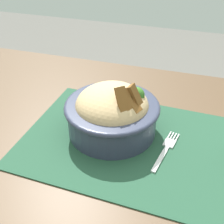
# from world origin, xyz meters

# --- Properties ---
(table) EXTENTS (1.26, 0.78, 0.77)m
(table) POSITION_xyz_m (0.00, 0.00, 0.70)
(table) COLOR #4C3826
(table) RESTS_ON ground_plane
(placemat) EXTENTS (0.45, 0.34, 0.00)m
(placemat) POSITION_xyz_m (-0.01, 0.03, 0.78)
(placemat) COLOR #1E422D
(placemat) RESTS_ON table
(bowl) EXTENTS (0.21, 0.21, 0.13)m
(bowl) POSITION_xyz_m (-0.05, 0.05, 0.83)
(bowl) COLOR #2D3347
(bowl) RESTS_ON placemat
(fork) EXTENTS (0.04, 0.13, 0.00)m
(fork) POSITION_xyz_m (0.07, 0.03, 0.78)
(fork) COLOR silver
(fork) RESTS_ON placemat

